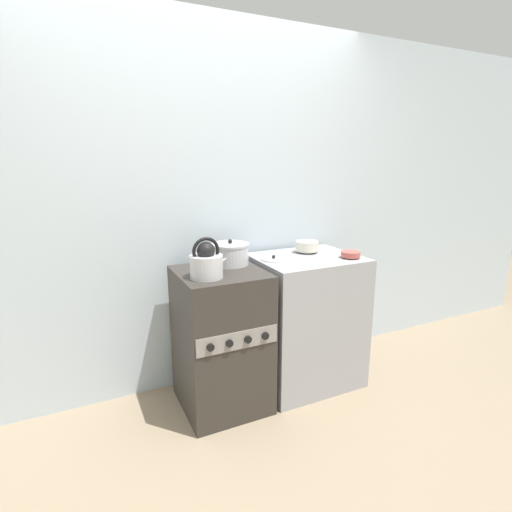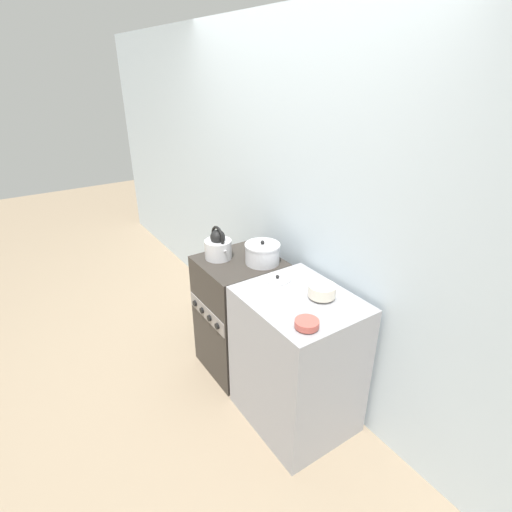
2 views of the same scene
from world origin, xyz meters
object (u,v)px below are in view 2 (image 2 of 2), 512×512
(small_ceramic_bowl, at_px, (307,324))
(loose_pot_lid, at_px, (277,279))
(kettle, at_px, (218,246))
(enamel_bowl, at_px, (322,291))
(stove, at_px, (240,315))
(cooking_pot, at_px, (262,253))

(small_ceramic_bowl, xyz_separation_m, loose_pot_lid, (-0.50, 0.18, -0.02))
(kettle, height_order, enamel_bowl, kettle)
(stove, relative_size, loose_pot_lid, 5.51)
(cooking_pot, xyz_separation_m, small_ceramic_bowl, (0.78, -0.25, -0.03))
(kettle, height_order, cooking_pot, kettle)
(stove, bearing_deg, enamel_bowl, 10.30)
(cooking_pot, distance_m, loose_pot_lid, 0.29)
(stove, distance_m, small_ceramic_bowl, 1.04)
(stove, distance_m, enamel_bowl, 0.90)
(small_ceramic_bowl, distance_m, loose_pot_lid, 0.53)
(small_ceramic_bowl, bearing_deg, cooking_pot, 161.92)
(enamel_bowl, bearing_deg, kettle, -164.75)
(enamel_bowl, xyz_separation_m, loose_pot_lid, (-0.32, -0.09, -0.04))
(cooking_pot, bearing_deg, loose_pot_lid, -15.16)
(cooking_pot, height_order, loose_pot_lid, cooking_pot)
(cooking_pot, relative_size, loose_pot_lid, 1.47)
(small_ceramic_bowl, bearing_deg, kettle, 177.95)
(stove, xyz_separation_m, cooking_pot, (0.12, 0.12, 0.53))
(kettle, xyz_separation_m, loose_pot_lid, (0.52, 0.14, -0.07))
(stove, xyz_separation_m, small_ceramic_bowl, (0.90, -0.13, 0.50))
(stove, bearing_deg, cooking_pot, 45.40)
(small_ceramic_bowl, bearing_deg, enamel_bowl, 124.19)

